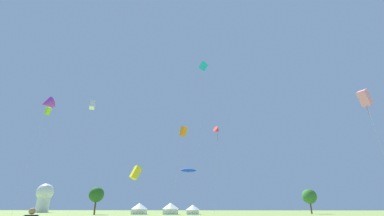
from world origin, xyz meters
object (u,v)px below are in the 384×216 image
(kite_orange_box, at_px, (183,131))
(festival_tent_center, at_px, (193,209))
(kite_red_delta, at_px, (217,130))
(observatory_dome, at_px, (44,196))
(kite_pink_box, at_px, (365,98))
(kite_cyan_diamond, at_px, (203,68))
(kite_purple_delta, at_px, (47,103))
(festival_tent_left, at_px, (171,208))
(kite_yellow_box, at_px, (136,173))
(kite_white_box, at_px, (92,105))
(tree_distant_right, at_px, (309,196))
(kite_lime_box, at_px, (48,111))
(festival_tent_right, at_px, (139,208))
(kite_blue_parafoil, at_px, (188,170))
(tree_distant_left, at_px, (96,195))

(kite_orange_box, bearing_deg, festival_tent_center, 91.60)
(kite_red_delta, xyz_separation_m, observatory_dome, (-68.47, 48.07, -11.78))
(kite_pink_box, bearing_deg, kite_cyan_diamond, 123.77)
(kite_purple_delta, relative_size, festival_tent_left, 3.82)
(kite_yellow_box, distance_m, kite_white_box, 19.90)
(kite_yellow_box, bearing_deg, observatory_dome, 135.28)
(festival_tent_left, bearing_deg, kite_yellow_box, -97.99)
(kite_white_box, bearing_deg, kite_red_delta, 3.02)
(kite_orange_box, relative_size, observatory_dome, 1.47)
(tree_distant_right, bearing_deg, kite_red_delta, -132.14)
(kite_cyan_diamond, relative_size, kite_red_delta, 2.06)
(kite_yellow_box, distance_m, kite_red_delta, 19.51)
(kite_yellow_box, height_order, kite_lime_box, kite_lime_box)
(kite_cyan_diamond, bearing_deg, kite_orange_box, -102.27)
(kite_yellow_box, distance_m, festival_tent_right, 25.84)
(festival_tent_center, bearing_deg, kite_white_box, -133.49)
(kite_blue_parafoil, relative_size, festival_tent_left, 1.81)
(kite_orange_box, relative_size, tree_distant_right, 2.24)
(kite_blue_parafoil, bearing_deg, tree_distant_right, 49.48)
(kite_orange_box, distance_m, kite_blue_parafoil, 7.11)
(kite_cyan_diamond, bearing_deg, observatory_dome, 146.81)
(festival_tent_left, distance_m, tree_distant_left, 20.76)
(kite_lime_box, distance_m, festival_tent_center, 45.28)
(tree_distant_left, bearing_deg, festival_tent_left, 11.76)
(kite_white_box, height_order, festival_tent_left, kite_white_box)
(kite_pink_box, xyz_separation_m, festival_tent_center, (-24.87, 46.91, -12.77))
(kite_purple_delta, bearing_deg, tree_distant_left, 100.72)
(tree_distant_left, height_order, tree_distant_right, tree_distant_left)
(tree_distant_right, bearing_deg, festival_tent_center, -165.30)
(kite_orange_box, relative_size, kite_red_delta, 0.85)
(kite_lime_box, distance_m, tree_distant_left, 32.72)
(kite_yellow_box, xyz_separation_m, observatory_dome, (-51.62, 51.12, -2.41))
(kite_yellow_box, relative_size, kite_red_delta, 0.53)
(kite_yellow_box, xyz_separation_m, tree_distant_right, (44.34, 33.43, -3.48))
(kite_white_box, distance_m, kite_cyan_diamond, 29.47)
(festival_tent_right, bearing_deg, kite_lime_box, -105.54)
(kite_lime_box, relative_size, kite_pink_box, 1.28)
(kite_yellow_box, distance_m, kite_lime_box, 20.51)
(kite_white_box, height_order, observatory_dome, kite_white_box)
(festival_tent_right, distance_m, tree_distant_left, 12.37)
(kite_purple_delta, height_order, kite_cyan_diamond, kite_cyan_diamond)
(kite_white_box, distance_m, kite_red_delta, 29.60)
(festival_tent_left, distance_m, tree_distant_right, 42.05)
(festival_tent_left, relative_size, tree_distant_left, 0.65)
(kite_blue_parafoil, relative_size, festival_tent_center, 2.18)
(kite_blue_parafoil, xyz_separation_m, festival_tent_left, (-7.85, 29.59, -6.38))
(tree_distant_left, relative_size, tree_distant_right, 1.01)
(kite_cyan_diamond, distance_m, festival_tent_center, 38.97)
(festival_tent_center, height_order, tree_distant_left, tree_distant_left)
(kite_white_box, distance_m, tree_distant_left, 27.07)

